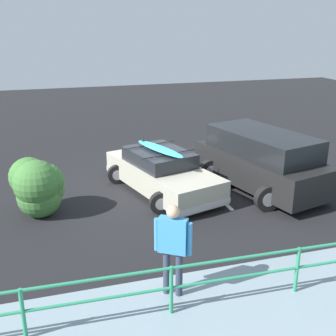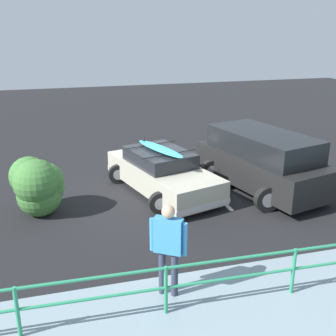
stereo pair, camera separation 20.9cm
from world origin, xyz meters
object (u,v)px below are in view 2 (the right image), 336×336
(sedan_car, at_px, (162,172))
(suv_car, at_px, (262,161))
(bush_near_left, at_px, (39,185))
(person_bystander, at_px, (168,242))

(sedan_car, distance_m, suv_car, 3.05)
(suv_car, distance_m, bush_near_left, 6.50)
(sedan_car, bearing_deg, bush_near_left, 10.53)
(bush_near_left, bearing_deg, suv_car, 179.77)
(sedan_car, relative_size, suv_car, 0.97)
(suv_car, bearing_deg, bush_near_left, -0.23)
(suv_car, xyz_separation_m, person_bystander, (4.16, 4.37, 0.18))
(sedan_car, height_order, bush_near_left, bush_near_left)
(person_bystander, height_order, bush_near_left, person_bystander)
(sedan_car, bearing_deg, suv_car, 166.90)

